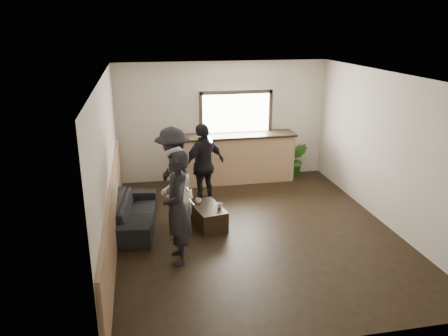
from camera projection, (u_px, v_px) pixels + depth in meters
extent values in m
cube|color=black|center=(254.00, 231.00, 8.00)|extent=(5.00, 6.00, 0.01)
cube|color=silver|center=(258.00, 76.00, 7.12)|extent=(5.00, 6.00, 0.01)
cube|color=beige|center=(223.00, 121.00, 10.35)|extent=(5.00, 0.01, 2.80)
cube|color=beige|center=(327.00, 237.00, 4.77)|extent=(5.00, 0.01, 2.80)
cube|color=beige|center=(108.00, 166.00, 7.10)|extent=(0.01, 6.00, 2.80)
cube|color=beige|center=(387.00, 150.00, 8.02)|extent=(0.01, 6.00, 2.80)
cube|color=#A17A5B|center=(114.00, 214.00, 7.38)|extent=(0.06, 5.90, 1.10)
cube|color=tan|center=(238.00, 159.00, 10.38)|extent=(2.60, 0.60, 1.10)
cube|color=black|center=(238.00, 135.00, 10.20)|extent=(2.70, 0.68, 0.05)
cube|color=white|center=(236.00, 113.00, 10.31)|extent=(1.60, 0.06, 0.90)
cube|color=#3F3326|center=(236.00, 92.00, 10.13)|extent=(1.72, 0.08, 0.08)
cube|color=#3F3326|center=(201.00, 114.00, 10.13)|extent=(0.08, 0.08, 1.06)
cube|color=#3F3326|center=(270.00, 112.00, 10.43)|extent=(0.08, 0.08, 1.06)
imported|color=black|center=(134.00, 213.00, 8.09)|extent=(0.91, 1.93, 0.55)
cube|color=black|center=(208.00, 216.00, 8.15)|extent=(0.66, 0.95, 0.38)
imported|color=silver|center=(198.00, 201.00, 8.24)|extent=(0.12, 0.12, 0.09)
imported|color=silver|center=(219.00, 205.00, 8.02)|extent=(0.12, 0.12, 0.10)
imported|color=#2D6623|center=(296.00, 160.00, 10.65)|extent=(0.58, 0.52, 0.88)
imported|color=black|center=(177.00, 208.00, 6.73)|extent=(0.45, 0.67, 1.81)
cube|color=black|center=(191.00, 201.00, 6.74)|extent=(0.09, 0.07, 0.12)
cube|color=white|center=(191.00, 201.00, 6.73)|extent=(0.08, 0.07, 0.11)
imported|color=beige|center=(175.00, 192.00, 7.63)|extent=(0.85, 0.95, 1.61)
cube|color=black|center=(188.00, 187.00, 7.55)|extent=(0.11, 0.10, 0.12)
cube|color=white|center=(188.00, 187.00, 7.55)|extent=(0.09, 0.09, 0.11)
imported|color=black|center=(174.00, 174.00, 8.29)|extent=(0.86, 1.26, 1.80)
cube|color=black|center=(184.00, 163.00, 8.31)|extent=(0.10, 0.09, 0.12)
cube|color=white|center=(184.00, 163.00, 8.30)|extent=(0.09, 0.08, 0.11)
imported|color=black|center=(204.00, 165.00, 8.90)|extent=(1.09, 0.87, 1.73)
cube|color=black|center=(210.00, 139.00, 8.56)|extent=(0.11, 0.11, 0.12)
cube|color=white|center=(210.00, 139.00, 8.55)|extent=(0.09, 0.10, 0.11)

